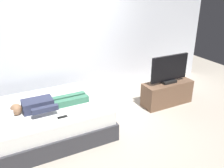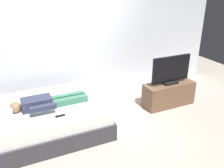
% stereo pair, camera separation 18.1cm
% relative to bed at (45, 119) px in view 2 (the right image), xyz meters
% --- Properties ---
extents(ground_plane, '(10.00, 10.00, 0.00)m').
position_rel_bed_xyz_m(ground_plane, '(0.87, -0.24, -0.26)').
color(ground_plane, '#ADA393').
extents(back_wall, '(6.40, 0.10, 2.80)m').
position_rel_bed_xyz_m(back_wall, '(1.27, 1.16, 1.14)').
color(back_wall, silver).
rests_on(back_wall, ground).
extents(bed, '(2.08, 1.52, 0.54)m').
position_rel_bed_xyz_m(bed, '(0.00, 0.00, 0.00)').
color(bed, '#333338').
rests_on(bed, ground).
extents(person, '(1.26, 0.46, 0.18)m').
position_rel_bed_xyz_m(person, '(0.03, -0.09, 0.36)').
color(person, '#2D334C').
rests_on(person, bed).
extents(remote, '(0.15, 0.04, 0.02)m').
position_rel_bed_xyz_m(remote, '(0.18, -0.50, 0.29)').
color(remote, black).
rests_on(remote, bed).
extents(tv_stand, '(1.10, 0.40, 0.50)m').
position_rel_bed_xyz_m(tv_stand, '(2.59, -0.07, -0.01)').
color(tv_stand, brown).
rests_on(tv_stand, ground).
extents(tv, '(0.88, 0.20, 0.59)m').
position_rel_bed_xyz_m(tv, '(2.59, -0.07, 0.52)').
color(tv, black).
rests_on(tv, tv_stand).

